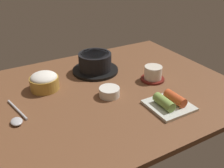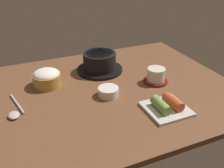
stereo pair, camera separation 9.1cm
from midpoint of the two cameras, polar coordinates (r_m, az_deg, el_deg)
The scene contains 7 objects.
dining_table at distance 97.46cm, azimuth -4.28°, elevation -1.92°, with size 100.00×76.00×2.00cm, color brown.
stone_pot at distance 110.18cm, azimuth -6.21°, elevation 4.66°, with size 19.94×19.94×8.37cm.
rice_bowl at distance 100.42cm, azimuth -17.56°, elevation 0.59°, with size 10.93×10.93×6.85cm.
tea_cup_with_saucer at distance 103.39cm, azimuth 6.75°, elevation 2.28°, with size 9.70×9.70×6.01cm.
banchan_cup_center at distance 92.22cm, azimuth -3.43°, elevation -1.81°, with size 7.57×7.57×3.29cm.
kimchi_plate at distance 87.28cm, azimuth 9.87°, elevation -4.30°, with size 13.88×13.88×4.37cm.
spoon at distance 87.86cm, azimuth -23.50°, elevation -7.06°, with size 5.32×16.58×1.35cm.
Camera 1 is at (-39.10, -74.33, 50.42)cm, focal length 40.59 mm.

